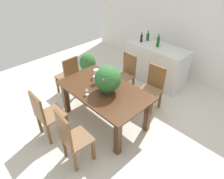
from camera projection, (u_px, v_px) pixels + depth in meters
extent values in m
plane|color=silver|center=(113.00, 114.00, 4.22)|extent=(7.04, 7.04, 0.00)
cube|color=white|center=(187.00, 26.00, 4.96)|extent=(6.40, 0.10, 2.60)
cube|color=#4C2D19|center=(104.00, 90.00, 3.67)|extent=(1.72, 1.00, 0.03)
cube|color=#4C2D19|center=(66.00, 98.00, 4.11)|extent=(0.10, 0.10, 0.72)
cube|color=#4C2D19|center=(118.00, 138.00, 3.22)|extent=(0.10, 0.10, 0.72)
cube|color=#4C2D19|center=(95.00, 83.00, 4.55)|extent=(0.10, 0.10, 0.72)
cube|color=#4C2D19|center=(148.00, 115.00, 3.67)|extent=(0.10, 0.10, 0.72)
cube|color=brown|center=(69.00, 80.00, 4.92)|extent=(0.05, 0.05, 0.45)
cube|color=brown|center=(58.00, 85.00, 4.73)|extent=(0.05, 0.05, 0.45)
cube|color=brown|center=(79.00, 86.00, 4.70)|extent=(0.05, 0.05, 0.45)
cube|color=brown|center=(67.00, 92.00, 4.51)|extent=(0.05, 0.05, 0.45)
cube|color=olive|center=(67.00, 77.00, 4.58)|extent=(0.48, 0.42, 0.03)
cube|color=brown|center=(71.00, 70.00, 4.30)|extent=(0.05, 0.37, 0.52)
cube|color=brown|center=(68.00, 124.00, 3.67)|extent=(0.04, 0.04, 0.45)
cube|color=brown|center=(58.00, 115.00, 3.88)|extent=(0.04, 0.04, 0.45)
cube|color=brown|center=(49.00, 135.00, 3.46)|extent=(0.04, 0.04, 0.45)
cube|color=brown|center=(40.00, 124.00, 3.67)|extent=(0.04, 0.04, 0.45)
cube|color=olive|center=(51.00, 114.00, 3.53)|extent=(0.44, 0.46, 0.03)
cube|color=brown|center=(37.00, 108.00, 3.27)|extent=(0.40, 0.05, 0.50)
cube|color=brown|center=(137.00, 100.00, 4.24)|extent=(0.05, 0.05, 0.45)
cube|color=brown|center=(150.00, 107.00, 4.06)|extent=(0.05, 0.05, 0.45)
cube|color=brown|center=(147.00, 93.00, 4.47)|extent=(0.05, 0.05, 0.45)
cube|color=brown|center=(160.00, 99.00, 4.28)|extent=(0.05, 0.05, 0.45)
cube|color=olive|center=(150.00, 91.00, 4.13)|extent=(0.44, 0.47, 0.03)
cube|color=brown|center=(156.00, 76.00, 4.10)|extent=(0.38, 0.06, 0.49)
cube|color=brown|center=(93.00, 150.00, 3.19)|extent=(0.05, 0.05, 0.45)
cube|color=brown|center=(82.00, 137.00, 3.41)|extent=(0.05, 0.05, 0.45)
cube|color=brown|center=(75.00, 161.00, 3.02)|extent=(0.05, 0.05, 0.45)
cube|color=brown|center=(64.00, 147.00, 3.24)|extent=(0.05, 0.05, 0.45)
cube|color=olive|center=(77.00, 139.00, 3.08)|extent=(0.45, 0.44, 0.03)
cube|color=brown|center=(64.00, 131.00, 2.81)|extent=(0.38, 0.07, 0.57)
cube|color=brown|center=(111.00, 86.00, 4.71)|extent=(0.05, 0.05, 0.45)
cube|color=brown|center=(121.00, 92.00, 4.51)|extent=(0.05, 0.05, 0.45)
cube|color=brown|center=(123.00, 80.00, 4.93)|extent=(0.05, 0.05, 0.45)
cube|color=brown|center=(133.00, 85.00, 4.73)|extent=(0.05, 0.05, 0.45)
cube|color=olive|center=(122.00, 77.00, 4.58)|extent=(0.42, 0.49, 0.03)
cube|color=brown|center=(130.00, 64.00, 4.55)|extent=(0.37, 0.06, 0.49)
cylinder|color=#333338|center=(108.00, 89.00, 3.59)|extent=(0.22, 0.22, 0.08)
sphere|color=#2D662D|center=(108.00, 79.00, 3.46)|extent=(0.47, 0.47, 0.47)
sphere|color=#C64C56|center=(113.00, 83.00, 3.28)|extent=(0.04, 0.04, 0.04)
sphere|color=#C64C56|center=(101.00, 73.00, 3.50)|extent=(0.04, 0.04, 0.04)
sphere|color=#C64C56|center=(103.00, 80.00, 3.25)|extent=(0.04, 0.04, 0.04)
cylinder|color=silver|center=(96.00, 83.00, 3.82)|extent=(0.08, 0.08, 0.01)
cylinder|color=silver|center=(96.00, 82.00, 3.81)|extent=(0.02, 0.02, 0.04)
cylinder|color=silver|center=(96.00, 79.00, 3.77)|extent=(0.09, 0.09, 0.10)
cylinder|color=silver|center=(97.00, 77.00, 4.01)|extent=(0.08, 0.08, 0.01)
cylinder|color=silver|center=(97.00, 76.00, 4.00)|extent=(0.02, 0.02, 0.03)
cylinder|color=silver|center=(96.00, 72.00, 3.96)|extent=(0.11, 0.11, 0.12)
cylinder|color=silver|center=(87.00, 94.00, 3.53)|extent=(0.06, 0.06, 0.00)
cylinder|color=silver|center=(87.00, 92.00, 3.50)|extent=(0.01, 0.01, 0.08)
cone|color=silver|center=(87.00, 89.00, 3.46)|extent=(0.06, 0.06, 0.06)
cube|color=silver|center=(156.00, 65.00, 5.03)|extent=(1.44, 0.64, 0.96)
cylinder|color=#194C1E|center=(158.00, 42.00, 4.69)|extent=(0.07, 0.07, 0.23)
cylinder|color=#194C1E|center=(159.00, 36.00, 4.60)|extent=(0.03, 0.03, 0.07)
cylinder|color=black|center=(141.00, 38.00, 4.96)|extent=(0.06, 0.06, 0.18)
cylinder|color=black|center=(142.00, 34.00, 4.89)|extent=(0.02, 0.02, 0.06)
cylinder|color=#194C1E|center=(148.00, 37.00, 5.05)|extent=(0.07, 0.07, 0.17)
cylinder|color=#194C1E|center=(148.00, 32.00, 4.98)|extent=(0.03, 0.03, 0.08)
cylinder|color=#423D38|center=(88.00, 71.00, 5.55)|extent=(0.25, 0.25, 0.18)
ellipsoid|color=#2D662D|center=(88.00, 63.00, 5.40)|extent=(0.44, 0.44, 0.49)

